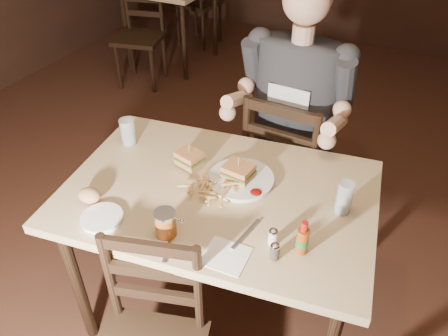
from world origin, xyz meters
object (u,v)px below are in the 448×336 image
at_px(dinner_plate, 241,180).
at_px(glass_left, 128,132).
at_px(diner, 295,85).
at_px(main_table, 219,206).
at_px(side_plate, 102,219).
at_px(bg_chair_far, 199,2).
at_px(hot_sauce, 303,237).
at_px(chair_far, 289,165).
at_px(bg_chair_near, 139,38).
at_px(glass_right, 344,198).
at_px(syrup_dispenser, 165,223).

xyz_separation_m(dinner_plate, glass_left, (-0.57, 0.02, 0.05)).
distance_m(diner, dinner_plate, 0.57).
distance_m(main_table, side_plate, 0.46).
bearing_deg(side_plate, glass_left, 114.63).
distance_m(bg_chair_far, hot_sauce, 3.85).
xyz_separation_m(main_table, chair_far, (0.08, 0.68, -0.23)).
relative_size(main_table, bg_chair_far, 1.48).
distance_m(diner, hot_sauce, 0.85).
bearing_deg(bg_chair_near, glass_right, -52.77).
bearing_deg(hot_sauce, main_table, 158.60).
bearing_deg(diner, chair_far, 90.00).
bearing_deg(main_table, glass_left, 167.23).
height_order(main_table, hot_sauce, hot_sauce).
relative_size(chair_far, dinner_plate, 3.53).
bearing_deg(main_table, dinner_plate, 59.66).
relative_size(dinner_plate, glass_left, 2.13).
relative_size(main_table, hot_sauce, 9.78).
bearing_deg(glass_right, chair_far, 123.75).
bearing_deg(bg_chair_near, glass_left, -68.80).
bearing_deg(main_table, bg_chair_near, 133.05).
relative_size(bg_chair_far, glass_left, 7.22).
xyz_separation_m(main_table, diner, (0.08, 0.63, 0.27)).
bearing_deg(syrup_dispenser, bg_chair_far, 109.47).
xyz_separation_m(bg_chair_near, glass_right, (2.24, -1.80, 0.40)).
xyz_separation_m(hot_sauce, side_plate, (-0.70, -0.18, -0.06)).
height_order(syrup_dispenser, side_plate, syrup_dispenser).
bearing_deg(glass_left, bg_chair_near, 125.24).
bearing_deg(dinner_plate, hot_sauce, -36.10).
height_order(chair_far, hot_sauce, chair_far).
bearing_deg(bg_chair_far, diner, 134.39).
height_order(chair_far, bg_chair_far, chair_far).
relative_size(bg_chair_near, hot_sauce, 6.44).
bearing_deg(chair_far, glass_right, 125.92).
relative_size(dinner_plate, glass_right, 1.97).
bearing_deg(bg_chair_far, chair_far, 135.01).
xyz_separation_m(diner, side_plate, (-0.39, -0.96, -0.19)).
xyz_separation_m(diner, syrup_dispenser, (-0.14, -0.92, -0.14)).
relative_size(main_table, bg_chair_near, 1.52).
bearing_deg(bg_chair_far, side_plate, 120.11).
height_order(main_table, dinner_plate, dinner_plate).
distance_m(glass_right, side_plate, 0.89).
bearing_deg(syrup_dispenser, diner, 73.27).
height_order(chair_far, bg_chair_near, chair_far).
bearing_deg(glass_left, bg_chair_far, 113.60).
xyz_separation_m(hot_sauce, syrup_dispenser, (-0.45, -0.13, -0.02)).
height_order(bg_chair_far, side_plate, bg_chair_far).
height_order(glass_left, side_plate, glass_left).
xyz_separation_m(glass_right, side_plate, (-0.77, -0.44, -0.06)).
distance_m(bg_chair_far, bg_chair_near, 1.10).
relative_size(hot_sauce, syrup_dispenser, 1.33).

